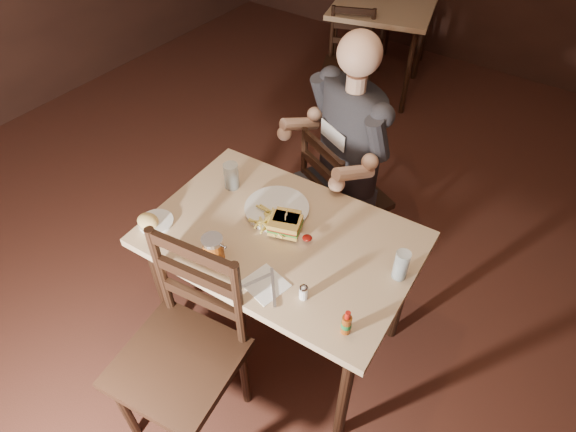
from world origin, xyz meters
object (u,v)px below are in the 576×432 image
Objects in this scene: bg_table at (383,15)px; syrup_dispenser at (213,248)px; diner at (345,127)px; chair_far at (345,197)px; dinner_plate at (277,209)px; chair_near at (177,363)px; bg_chair_far at (407,16)px; glass_left at (231,176)px; bg_chair_near at (347,69)px; side_plate at (156,223)px; glass_right at (401,265)px; hot_sauce at (347,322)px; main_table at (282,249)px.

bg_table is 8.63× the size of syrup_dispenser.
diner is (0.75, -1.94, 0.25)m from bg_table.
chair_far reaches higher than dinner_plate.
bg_table is at bearing 100.16° from syrup_dispenser.
chair_near is at bearing -66.32° from diner.
bg_chair_far is 3.08m from glass_left.
chair_far is at bearing -83.59° from bg_chair_near.
chair_far is at bearing 66.02° from side_plate.
bg_chair_far is 3.50m from syrup_dispenser.
chair_near is at bearing -67.96° from glass_left.
bg_chair_far is 8.52× the size of syrup_dispenser.
dinner_plate is at bearing 84.14° from chair_near.
glass_right is at bearing -61.74° from bg_table.
syrup_dispenser is (0.69, -2.86, 0.15)m from bg_table.
syrup_dispenser reaches higher than bg_table.
chair_far is 7.42× the size of hot_sauce.
diner is (-0.08, 0.66, 0.25)m from main_table.
diner is 0.62m from glass_left.
chair_near is (0.76, -3.21, -0.18)m from bg_table.
dinner_plate is (-0.02, -0.55, -0.15)m from diner.
bg_table is 0.58m from bg_chair_far.
bg_chair_far reaches higher than main_table.
glass_right is (0.59, 0.70, 0.34)m from chair_near.
hot_sauce is at bearing 25.35° from chair_near.
hot_sauce is at bearing -65.42° from bg_table.
chair_near is at bearing -130.18° from glass_right.
glass_right is 1.07m from side_plate.
chair_far is 0.69m from dinner_plate.
bg_chair_far is 7.22× the size of glass_right.
main_table is 1.41× the size of bg_chair_near.
hot_sauce is at bearing -24.02° from glass_left.
diner is 7.13× the size of glass_right.
bg_chair_far is (-0.77, 2.44, 0.05)m from chair_far.
syrup_dispenser is (-0.07, 0.35, 0.33)m from chair_near.
side_plate is at bearing 80.13° from bg_chair_far.
bg_table is 3.31m from chair_near.
glass_left is at bearing 84.97° from chair_far.
dinner_plate is at bearing 133.22° from main_table.
glass_left is at bearing -100.18° from bg_chair_near.
diner reaches higher than bg_chair_far.
chair_near is 0.78m from dinner_plate.
bg_chair_near is at bearing 103.35° from glass_left.
hot_sauce is at bearing -32.47° from dinner_plate.
side_plate is (-0.34, -0.00, -0.05)m from syrup_dispenser.
chair_far is 0.90× the size of bg_chair_far.
syrup_dispenser is (0.69, -2.31, 0.40)m from bg_chair_near.
bg_table is at bearing 107.86° from main_table.
main_table is at bearing 56.07° from syrup_dispenser.
glass_right reaches higher than side_plate.
diner is (-0.02, -0.05, 0.49)m from chair_far.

